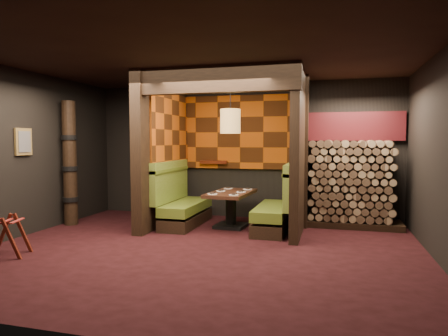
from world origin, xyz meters
TOP-DOWN VIEW (x-y plane):
  - floor at (0.00, 0.00)m, footprint 6.50×5.50m
  - ceiling at (0.00, 0.00)m, footprint 6.50×5.50m
  - wall_back at (0.00, 2.76)m, footprint 6.50×0.02m
  - wall_front at (0.00, -2.76)m, footprint 6.50×0.02m
  - wall_left at (-3.26, 0.00)m, footprint 0.02×5.50m
  - wall_right at (3.26, 0.00)m, footprint 0.02×5.50m
  - partition_left at (-1.35, 1.65)m, footprint 0.20×2.20m
  - partition_right at (1.30, 1.70)m, footprint 0.15×2.10m
  - header_beam at (-0.02, 0.70)m, footprint 2.85×0.18m
  - tapa_back_panel at (-0.02, 2.71)m, footprint 2.40×0.06m
  - tapa_side_panel at (-1.23, 1.82)m, footprint 0.04×1.85m
  - lacquer_shelf at (-0.60, 2.65)m, footprint 0.60×0.12m
  - booth_bench_left at (-0.96, 1.65)m, footprint 0.68×1.60m
  - booth_bench_right at (0.93, 1.65)m, footprint 0.68×1.60m
  - dining_table at (0.03, 1.67)m, footprint 0.79×1.33m
  - place_settings at (0.03, 1.67)m, footprint 0.64×1.09m
  - pendant_lamp at (0.03, 1.62)m, footprint 0.38×0.38m
  - framed_picture at (-3.22, 0.10)m, footprint 0.05×0.36m
  - luggage_rack at (-2.57, -0.99)m, footprint 0.67×0.56m
  - totem_column at (-3.05, 1.10)m, footprint 0.31×0.31m
  - firewood_stack at (2.29, 2.35)m, footprint 1.73×0.70m
  - mosaic_header at (2.29, 2.68)m, footprint 1.83×0.10m
  - bay_front_post at (1.39, 1.96)m, footprint 0.08×0.08m

SIDE VIEW (x-z plane):
  - floor at x=0.00m, z-range -0.02..0.00m
  - luggage_rack at x=-2.57m, z-range 0.00..0.62m
  - booth_bench_left at x=-0.96m, z-range -0.17..0.97m
  - booth_bench_right at x=0.93m, z-range -0.17..0.97m
  - dining_table at x=0.03m, z-range 0.11..0.78m
  - place_settings at x=0.03m, z-range 0.67..0.70m
  - firewood_stack at x=2.29m, z-range 0.00..1.64m
  - lacquer_shelf at x=-0.60m, z-range 1.15..1.21m
  - totem_column at x=-3.05m, z-range -0.01..2.39m
  - wall_back at x=0.00m, z-range 0.00..2.85m
  - wall_front at x=0.00m, z-range 0.00..2.85m
  - wall_left at x=-3.26m, z-range 0.00..2.85m
  - wall_right at x=3.26m, z-range 0.00..2.85m
  - partition_left at x=-1.35m, z-range 0.00..2.85m
  - partition_right at x=1.30m, z-range 0.00..2.85m
  - bay_front_post at x=1.39m, z-range 0.00..2.85m
  - framed_picture at x=-3.22m, z-range 1.39..1.85m
  - tapa_back_panel at x=-0.02m, z-range 1.04..2.60m
  - tapa_side_panel at x=-1.23m, z-range 1.12..2.58m
  - mosaic_header at x=2.29m, z-range 1.64..2.20m
  - pendant_lamp at x=0.03m, z-range 1.46..2.54m
  - header_beam at x=-0.02m, z-range 2.41..2.85m
  - ceiling at x=0.00m, z-range 2.85..2.87m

